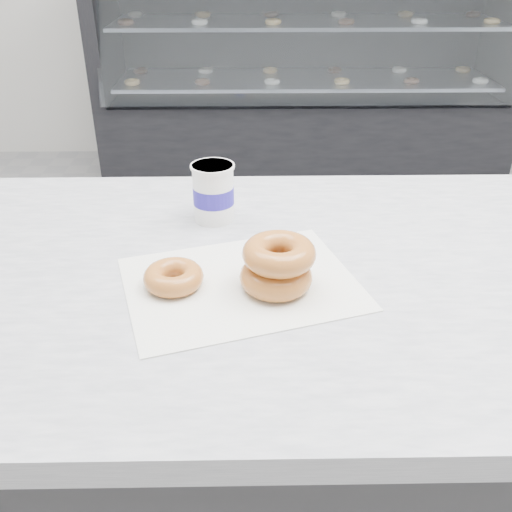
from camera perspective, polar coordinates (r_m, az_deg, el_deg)
The scene contains 7 objects.
ground at distance 1.97m, azimuth 9.87°, elevation -14.52°, with size 5.00×5.00×0.00m, color gray.
counter at distance 1.25m, azimuth 16.56°, elevation -18.76°, with size 3.06×0.76×0.90m.
display_case at distance 3.62m, azimuth 4.78°, elevation 15.86°, with size 2.40×0.74×1.25m.
wax_paper at distance 0.86m, azimuth -1.51°, elevation -2.76°, with size 0.34×0.26×0.00m, color silver.
donut_single at distance 0.85m, azimuth -8.26°, elevation -2.09°, with size 0.09×0.09×0.03m, color #C77236.
donut_stack at distance 0.83m, azimuth 2.16°, elevation -0.92°, with size 0.14×0.14×0.08m.
coffee_cup at distance 1.04m, azimuth -4.28°, elevation 6.42°, with size 0.09×0.09×0.11m.
Camera 1 is at (-0.35, -1.38, 1.37)m, focal length 40.00 mm.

